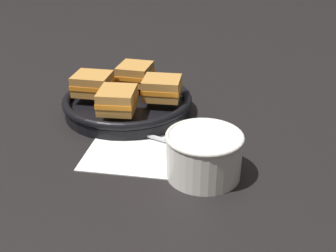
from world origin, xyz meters
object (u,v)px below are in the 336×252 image
at_px(sandwich_far_right, 93,84).
at_px(sandwich_near_left, 117,100).
at_px(sandwich_near_right, 162,88).
at_px(sandwich_far_left, 135,74).
at_px(soup_bowl, 204,152).
at_px(spoon, 173,143).
at_px(skillet, 128,104).

bearing_deg(sandwich_far_right, sandwich_near_left, -45.53).
distance_m(sandwich_near_right, sandwich_far_left, 0.11).
bearing_deg(soup_bowl, spoon, 125.60).
relative_size(sandwich_far_left, sandwich_far_right, 1.05).
height_order(soup_bowl, sandwich_near_left, sandwich_near_left).
bearing_deg(spoon, soup_bowl, -33.08).
xyz_separation_m(soup_bowl, skillet, (-0.19, 0.23, -0.02)).
relative_size(skillet, sandwich_near_right, 3.51).
xyz_separation_m(spoon, sandwich_far_left, (-0.13, 0.22, 0.06)).
bearing_deg(sandwich_far_right, sandwich_far_left, 44.47).
bearing_deg(sandwich_near_right, skillet, 179.47).
bearing_deg(sandwich_far_right, skillet, -0.53).
bearing_deg(sandwich_near_right, soup_bowl, -64.32).
relative_size(sandwich_near_right, sandwich_far_left, 0.93).
bearing_deg(sandwich_near_left, sandwich_near_right, 44.47).
bearing_deg(sandwich_far_left, sandwich_near_left, -90.53).
bearing_deg(skillet, sandwich_near_right, -0.53).
bearing_deg(soup_bowl, skillet, 129.42).
relative_size(soup_bowl, skillet, 0.46).
distance_m(sandwich_near_left, sandwich_far_right, 0.11).
xyz_separation_m(spoon, sandwich_near_right, (-0.05, 0.14, 0.06)).
height_order(skillet, sandwich_far_left, sandwich_far_left).
xyz_separation_m(soup_bowl, sandwich_far_left, (-0.19, 0.31, 0.02)).
distance_m(skillet, sandwich_near_left, 0.09).
distance_m(soup_bowl, sandwich_near_left, 0.25).
bearing_deg(soup_bowl, sandwich_near_right, 115.68).
height_order(skillet, sandwich_near_right, sandwich_near_right).
height_order(sandwich_near_left, sandwich_near_right, same).
xyz_separation_m(spoon, sandwich_far_right, (-0.21, 0.14, 0.06)).
relative_size(soup_bowl, spoon, 0.84).
bearing_deg(skillet, sandwich_far_right, 179.47).
distance_m(soup_bowl, sandwich_far_right, 0.36).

